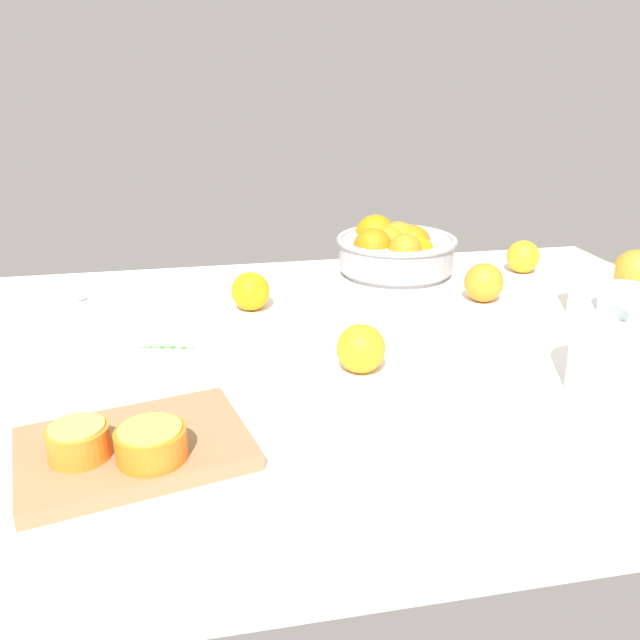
% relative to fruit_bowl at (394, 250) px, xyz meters
% --- Properties ---
extents(ground_plane, '(1.38, 0.97, 0.03)m').
position_rel_fruit_bowl_xyz_m(ground_plane, '(-0.19, -0.36, -0.07)').
color(ground_plane, white).
extents(fruit_bowl, '(0.25, 0.25, 0.11)m').
position_rel_fruit_bowl_xyz_m(fruit_bowl, '(0.00, 0.00, 0.00)').
color(fruit_bowl, '#99999E').
rests_on(fruit_bowl, ground_plane).
extents(juice_pitcher, '(0.13, 0.13, 0.16)m').
position_rel_fruit_bowl_xyz_m(juice_pitcher, '(0.13, -0.57, 0.00)').
color(juice_pitcher, white).
rests_on(juice_pitcher, ground_plane).
extents(juice_glass, '(0.07, 0.07, 0.09)m').
position_rel_fruit_bowl_xyz_m(juice_glass, '(0.27, -0.30, -0.01)').
color(juice_glass, white).
rests_on(juice_glass, ground_plane).
extents(cutting_board, '(0.28, 0.22, 0.02)m').
position_rel_fruit_bowl_xyz_m(cutting_board, '(-0.49, -0.61, -0.04)').
color(cutting_board, olive).
rests_on(cutting_board, ground_plane).
extents(orange_half_0, '(0.08, 0.08, 0.04)m').
position_rel_fruit_bowl_xyz_m(orange_half_0, '(-0.46, -0.64, -0.01)').
color(orange_half_0, orange).
rests_on(orange_half_0, cutting_board).
extents(orange_half_1, '(0.07, 0.07, 0.04)m').
position_rel_fruit_bowl_xyz_m(orange_half_1, '(-0.54, -0.63, -0.01)').
color(orange_half_1, orange).
rests_on(orange_half_1, cutting_board).
extents(loose_orange_0, '(0.07, 0.07, 0.07)m').
position_rel_fruit_bowl_xyz_m(loose_orange_0, '(0.11, -0.20, -0.02)').
color(loose_orange_0, orange).
rests_on(loose_orange_0, ground_plane).
extents(loose_orange_1, '(0.07, 0.07, 0.07)m').
position_rel_fruit_bowl_xyz_m(loose_orange_1, '(-0.18, -0.44, -0.02)').
color(loose_orange_1, orange).
rests_on(loose_orange_1, ground_plane).
extents(loose_orange_2, '(0.07, 0.07, 0.07)m').
position_rel_fruit_bowl_xyz_m(loose_orange_2, '(-0.32, -0.16, -0.02)').
color(loose_orange_2, orange).
rests_on(loose_orange_2, ground_plane).
extents(loose_orange_3, '(0.07, 0.07, 0.07)m').
position_rel_fruit_bowl_xyz_m(loose_orange_3, '(0.27, -0.04, -0.02)').
color(loose_orange_3, orange).
rests_on(loose_orange_3, ground_plane).
extents(loose_orange_4, '(0.09, 0.09, 0.09)m').
position_rel_fruit_bowl_xyz_m(loose_orange_4, '(0.42, -0.21, -0.01)').
color(loose_orange_4, orange).
rests_on(loose_orange_4, ground_plane).
extents(spoon, '(0.09, 0.12, 0.01)m').
position_rel_fruit_bowl_xyz_m(spoon, '(-0.64, -0.02, -0.05)').
color(spoon, silver).
rests_on(spoon, ground_plane).
extents(herb_sprig_0, '(0.08, 0.02, 0.01)m').
position_rel_fruit_bowl_xyz_m(herb_sprig_0, '(-0.46, -0.31, -0.05)').
color(herb_sprig_0, '#34742F').
rests_on(herb_sprig_0, ground_plane).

